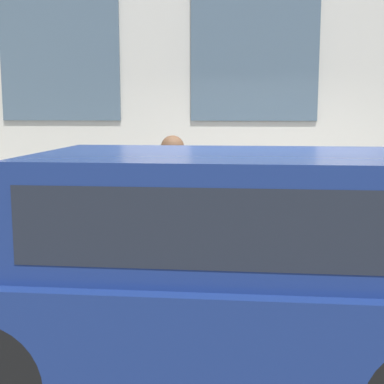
% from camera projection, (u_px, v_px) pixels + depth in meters
% --- Properties ---
extents(ground_plane, '(80.00, 80.00, 0.00)m').
position_uv_depth(ground_plane, '(252.00, 325.00, 5.08)').
color(ground_plane, '#514F4C').
extents(sidewalk, '(2.21, 60.00, 0.15)m').
position_uv_depth(sidewalk, '(251.00, 281.00, 6.16)').
color(sidewalk, '#9E9B93').
rests_on(sidewalk, ground_plane).
extents(fire_hydrant, '(0.36, 0.46, 0.79)m').
position_uv_depth(fire_hydrant, '(212.00, 252.00, 5.63)').
color(fire_hydrant, red).
rests_on(fire_hydrant, sidewalk).
extents(person, '(0.39, 0.26, 1.61)m').
position_uv_depth(person, '(173.00, 194.00, 5.88)').
color(person, '#998466').
rests_on(person, sidewalk).
extents(parked_truck_navy_near, '(1.82, 4.20, 1.72)m').
position_uv_depth(parked_truck_navy_near, '(216.00, 254.00, 3.84)').
color(parked_truck_navy_near, black).
rests_on(parked_truck_navy_near, ground_plane).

